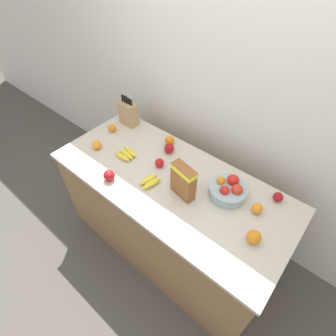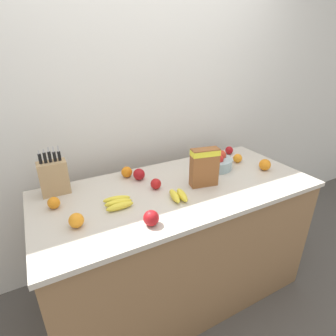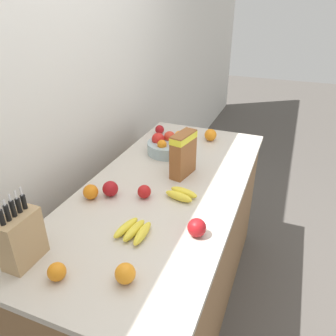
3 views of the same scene
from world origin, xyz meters
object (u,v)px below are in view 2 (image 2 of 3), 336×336
object	(u,v)px
cereal_box	(204,166)
knife_block	(54,177)
orange_near_bowl	(265,165)
banana_bunch_left	(118,203)
orange_front_center	(76,220)
apple_front	(151,218)
fruit_bowl	(215,161)
orange_by_cereal	(127,172)
apple_leftmost	(139,174)
orange_back_center	(54,203)
apple_middle	(156,184)
banana_bunch_right	(178,195)
orange_mid_left	(238,158)
apple_near_bananas	(229,150)

from	to	relation	value
cereal_box	knife_block	bearing A→B (deg)	169.81
orange_near_bowl	knife_block	bearing A→B (deg)	165.70
banana_bunch_left	orange_front_center	size ratio (longest dim) A/B	2.23
apple_front	orange_near_bowl	distance (m)	1.04
fruit_bowl	banana_bunch_left	distance (m)	0.83
knife_block	orange_by_cereal	size ratio (longest dim) A/B	3.95
apple_leftmost	orange_back_center	size ratio (longest dim) A/B	1.18
apple_front	orange_near_bowl	world-z (taller)	orange_near_bowl
knife_block	apple_middle	distance (m)	0.62
apple_front	fruit_bowl	bearing A→B (deg)	30.50
banana_bunch_left	banana_bunch_right	bearing A→B (deg)	-15.42
apple_front	orange_by_cereal	xyz separation A→B (m)	(0.08, 0.58, -0.00)
orange_mid_left	cereal_box	bearing A→B (deg)	-157.91
apple_front	orange_back_center	size ratio (longest dim) A/B	1.20
apple_middle	orange_front_center	world-z (taller)	orange_front_center
knife_block	orange_by_cereal	xyz separation A→B (m)	(0.46, 0.01, -0.07)
apple_near_bananas	fruit_bowl	bearing A→B (deg)	-149.06
banana_bunch_left	apple_front	distance (m)	0.27
orange_by_cereal	orange_back_center	distance (m)	0.53
cereal_box	apple_middle	size ratio (longest dim) A/B	3.68
banana_bunch_left	apple_front	world-z (taller)	apple_front
apple_leftmost	orange_mid_left	distance (m)	0.80
fruit_bowl	apple_front	size ratio (longest dim) A/B	3.15
orange_near_bowl	orange_mid_left	bearing A→B (deg)	111.29
knife_block	fruit_bowl	world-z (taller)	knife_block
knife_block	banana_bunch_right	distance (m)	0.76
apple_leftmost	orange_by_cereal	bearing A→B (deg)	127.82
apple_middle	orange_by_cereal	size ratio (longest dim) A/B	0.90
orange_by_cereal	orange_near_bowl	size ratio (longest dim) A/B	0.91
banana_bunch_right	orange_by_cereal	world-z (taller)	orange_by_cereal
apple_front	apple_middle	xyz separation A→B (m)	(0.19, 0.33, -0.01)
orange_by_cereal	apple_front	bearing A→B (deg)	-97.74
apple_front	orange_by_cereal	distance (m)	0.58
fruit_bowl	apple_middle	world-z (taller)	fruit_bowl
knife_block	orange_by_cereal	distance (m)	0.47
knife_block	banana_bunch_right	size ratio (longest dim) A/B	1.80
orange_mid_left	orange_by_cereal	bearing A→B (deg)	169.28
cereal_box	orange_by_cereal	distance (m)	0.54
banana_bunch_right	cereal_box	bearing A→B (deg)	17.63
cereal_box	orange_front_center	xyz separation A→B (m)	(-0.82, -0.07, -0.10)
knife_block	orange_back_center	distance (m)	0.19
apple_near_bananas	apple_middle	bearing A→B (deg)	-162.31
apple_front	orange_front_center	distance (m)	0.37
banana_bunch_left	fruit_bowl	bearing A→B (deg)	12.05
knife_block	cereal_box	world-z (taller)	knife_block
orange_mid_left	knife_block	bearing A→B (deg)	173.35
cereal_box	apple_front	world-z (taller)	cereal_box
fruit_bowl	orange_front_center	bearing A→B (deg)	-166.01
fruit_bowl	orange_back_center	xyz separation A→B (m)	(-1.14, -0.03, -0.01)
cereal_box	banana_bunch_right	xyz separation A→B (m)	(-0.23, -0.07, -0.12)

